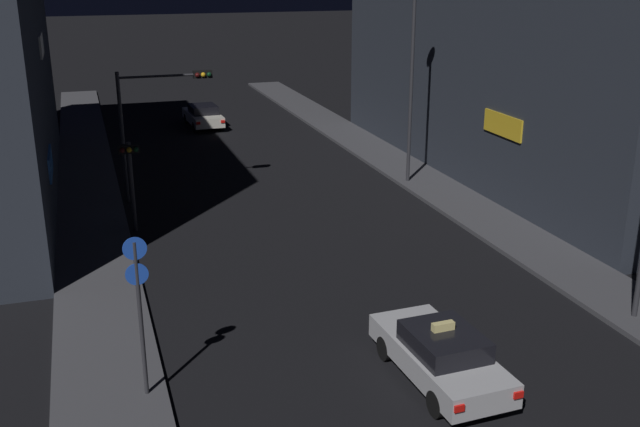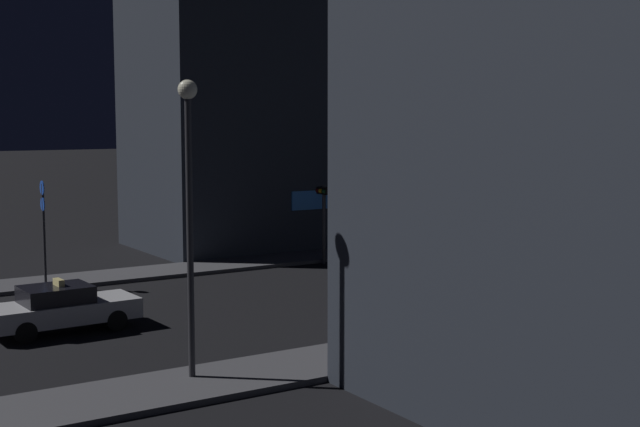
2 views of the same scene
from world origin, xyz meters
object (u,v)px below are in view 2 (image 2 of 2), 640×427
traffic_light_left_kerb (323,207)px  sign_pole_left (44,223)px  traffic_light_overhead (413,172)px  street_lamp_far_block (597,120)px  street_lamp_near_block (189,185)px  taxi (61,308)px

traffic_light_left_kerb → sign_pole_left: bearing=-93.5°
traffic_light_overhead → street_lamp_far_block: 11.51m
street_lamp_far_block → sign_pole_left: bearing=-132.5°
street_lamp_near_block → street_lamp_far_block: size_ratio=0.80×
sign_pole_left → street_lamp_far_block: size_ratio=0.44×
traffic_light_left_kerb → street_lamp_far_block: (12.66, 2.61, 3.83)m
traffic_light_left_kerb → sign_pole_left: 11.99m
traffic_light_overhead → sign_pole_left: (-2.17, -15.79, -1.49)m
street_lamp_near_block → street_lamp_far_block: (-0.40, 14.81, 1.50)m
taxi → street_lamp_far_block: (6.44, 15.99, 5.61)m
traffic_light_overhead → traffic_light_left_kerb: bearing=-110.8°
street_lamp_far_block → traffic_light_overhead: bearing=173.8°
taxi → sign_pole_left: (-6.94, 1.42, 1.78)m
street_lamp_far_block → traffic_light_left_kerb: bearing=-168.3°
taxi → street_lamp_far_block: street_lamp_far_block is taller
sign_pole_left → street_lamp_near_block: (13.78, -0.23, 2.33)m
taxi → street_lamp_near_block: size_ratio=0.63×
taxi → traffic_light_overhead: traffic_light_overhead is taller
sign_pole_left → traffic_light_left_kerb: bearing=86.5°
taxi → traffic_light_overhead: bearing=105.5°
traffic_light_left_kerb → street_lamp_far_block: street_lamp_far_block is taller
street_lamp_near_block → taxi: bearing=-170.1°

